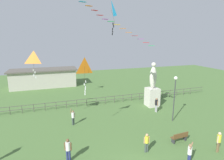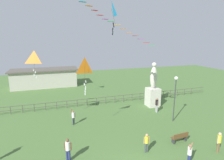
% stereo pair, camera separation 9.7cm
% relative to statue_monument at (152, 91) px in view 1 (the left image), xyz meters
% --- Properties ---
extents(statue_monument, '(1.48, 1.48, 5.59)m').
position_rel_statue_monument_xyz_m(statue_monument, '(0.00, 0.00, 0.00)').
color(statue_monument, beige).
rests_on(statue_monument, ground_plane).
extents(lamppost, '(0.36, 0.36, 4.76)m').
position_rel_statue_monument_xyz_m(lamppost, '(-0.25, -4.64, 1.50)').
color(lamppost, '#38383D').
rests_on(lamppost, ground_plane).
extents(park_bench, '(1.52, 0.50, 0.85)m').
position_rel_statue_monument_xyz_m(park_bench, '(-2.22, -8.22, -1.46)').
color(park_bench, brown).
rests_on(park_bench, ground_plane).
extents(person_0, '(0.50, 0.32, 1.72)m').
position_rel_statue_monument_xyz_m(person_0, '(-11.21, -7.81, -0.93)').
color(person_0, navy).
rests_on(person_0, ground_plane).
extents(person_1, '(0.49, 0.30, 1.78)m').
position_rel_statue_monument_xyz_m(person_1, '(-10.21, -2.25, -1.03)').
color(person_1, '#3F4C47').
rests_on(person_1, ground_plane).
extents(person_2, '(0.32, 0.51, 1.72)m').
position_rel_statue_monument_xyz_m(person_2, '(-0.62, -2.01, -0.93)').
color(person_2, '#99999E').
rests_on(person_2, ground_plane).
extents(person_5, '(0.35, 0.47, 1.81)m').
position_rel_statue_monument_xyz_m(person_5, '(-3.45, -10.75, -1.02)').
color(person_5, navy).
rests_on(person_5, ground_plane).
extents(person_6, '(0.47, 0.30, 1.63)m').
position_rel_statue_monument_xyz_m(person_6, '(-0.36, -10.28, -0.99)').
color(person_6, brown).
rests_on(person_6, ground_plane).
extents(person_7, '(0.46, 0.28, 1.53)m').
position_rel_statue_monument_xyz_m(person_7, '(-5.52, -8.60, -1.04)').
color(person_7, '#3F4C47').
rests_on(person_7, ground_plane).
extents(kite_0, '(1.05, 0.62, 3.32)m').
position_rel_statue_monument_xyz_m(kite_0, '(-9.24, -4.33, 4.14)').
color(kite_0, orange).
extents(kite_1, '(0.58, 0.70, 2.94)m').
position_rel_statue_monument_xyz_m(kite_1, '(-6.64, -3.53, 8.94)').
color(kite_1, '#198CD1').
extents(kite_3, '(1.14, 0.78, 2.41)m').
position_rel_statue_monument_xyz_m(kite_3, '(-13.27, -2.01, 4.81)').
color(kite_3, orange).
extents(waterfront_railing, '(36.01, 0.06, 0.95)m').
position_rel_statue_monument_xyz_m(waterfront_railing, '(-7.83, 2.57, -1.31)').
color(waterfront_railing, '#4C4742').
rests_on(waterfront_railing, ground_plane).
extents(pavilion_building, '(11.37, 4.30, 3.17)m').
position_rel_statue_monument_xyz_m(pavilion_building, '(-13.24, 14.57, -0.31)').
color(pavilion_building, '#B7B2A3').
rests_on(pavilion_building, ground_plane).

